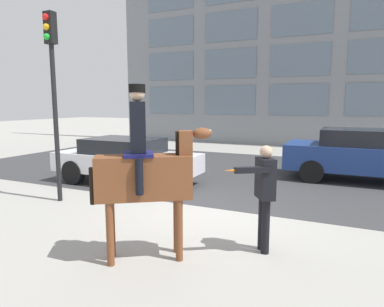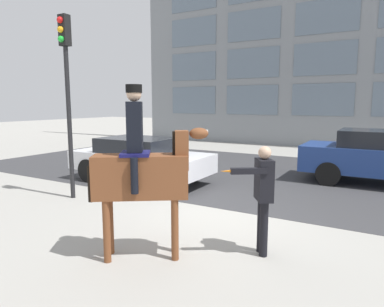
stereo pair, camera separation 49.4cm
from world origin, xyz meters
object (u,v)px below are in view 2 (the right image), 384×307
object	(u,v)px
pedestrian_bystander	(263,192)
mounted_horse_lead	(143,171)
street_car_near_lane	(140,158)
traffic_light	(67,79)

from	to	relation	value
pedestrian_bystander	mounted_horse_lead	bearing A→B (deg)	-0.29
mounted_horse_lead	street_car_near_lane	distance (m)	5.27
pedestrian_bystander	street_car_near_lane	distance (m)	5.75
mounted_horse_lead	traffic_light	xyz separation A→B (m)	(-3.66, 1.78, 1.59)
street_car_near_lane	traffic_light	world-z (taller)	traffic_light
traffic_light	street_car_near_lane	bearing A→B (deg)	80.87
street_car_near_lane	pedestrian_bystander	bearing A→B (deg)	-32.31
street_car_near_lane	traffic_light	distance (m)	3.21
pedestrian_bystander	street_car_near_lane	bearing A→B (deg)	-65.02
mounted_horse_lead	street_car_near_lane	xyz separation A→B (m)	(-3.29, 4.06, -0.63)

